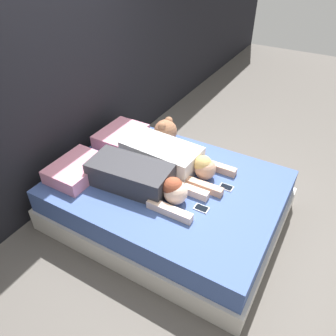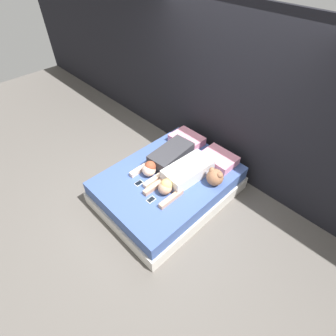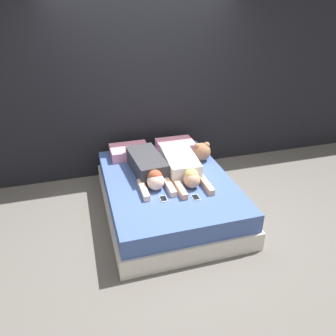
{
  "view_description": "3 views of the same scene",
  "coord_description": "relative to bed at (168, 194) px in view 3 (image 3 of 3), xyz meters",
  "views": [
    {
      "loc": [
        -2.01,
        -1.16,
        2.36
      ],
      "look_at": [
        0.0,
        0.0,
        0.61
      ],
      "focal_mm": 35.0,
      "sensor_mm": 36.0,
      "label": 1
    },
    {
      "loc": [
        1.97,
        -1.92,
        3.26
      ],
      "look_at": [
        0.0,
        0.0,
        0.61
      ],
      "focal_mm": 28.0,
      "sensor_mm": 36.0,
      "label": 2
    },
    {
      "loc": [
        -0.97,
        -3.36,
        2.5
      ],
      "look_at": [
        0.0,
        0.0,
        0.61
      ],
      "focal_mm": 35.0,
      "sensor_mm": 36.0,
      "label": 3
    }
  ],
  "objects": [
    {
      "name": "ground_plane",
      "position": [
        0.0,
        0.0,
        -0.22
      ],
      "size": [
        12.0,
        12.0,
        0.0
      ],
      "primitive_type": "plane",
      "color": "#5B5651"
    },
    {
      "name": "cell_phone_right",
      "position": [
        0.18,
        -0.5,
        0.24
      ],
      "size": [
        0.08,
        0.12,
        0.01
      ],
      "color": "silver",
      "rests_on": "bed"
    },
    {
      "name": "person_left",
      "position": [
        -0.2,
        0.16,
        0.34
      ],
      "size": [
        0.42,
        1.07,
        0.24
      ],
      "color": "#333338",
      "rests_on": "bed"
    },
    {
      "name": "wall_back",
      "position": [
        0.0,
        1.18,
        1.08
      ],
      "size": [
        12.0,
        0.06,
        2.6
      ],
      "color": "black",
      "rests_on": "ground_plane"
    },
    {
      "name": "plush_toy",
      "position": [
        0.58,
        0.37,
        0.36
      ],
      "size": [
        0.25,
        0.25,
        0.26
      ],
      "color": "#996647",
      "rests_on": "bed"
    },
    {
      "name": "cell_phone_left",
      "position": [
        -0.18,
        -0.42,
        0.24
      ],
      "size": [
        0.08,
        0.12,
        0.01
      ],
      "color": "silver",
      "rests_on": "bed"
    },
    {
      "name": "pillow_head_right",
      "position": [
        0.34,
        0.78,
        0.3
      ],
      "size": [
        0.53,
        0.4,
        0.13
      ],
      "color": "pink",
      "rests_on": "bed"
    },
    {
      "name": "person_right",
      "position": [
        0.21,
        0.1,
        0.34
      ],
      "size": [
        0.42,
        1.09,
        0.23
      ],
      "color": "silver",
      "rests_on": "bed"
    },
    {
      "name": "bed",
      "position": [
        0.0,
        0.0,
        0.0
      ],
      "size": [
        1.57,
        2.07,
        0.46
      ],
      "color": "beige",
      "rests_on": "ground_plane"
    },
    {
      "name": "pillow_head_left",
      "position": [
        -0.34,
        0.78,
        0.3
      ],
      "size": [
        0.53,
        0.4,
        0.13
      ],
      "color": "pink",
      "rests_on": "bed"
    }
  ]
}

